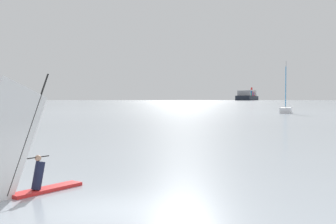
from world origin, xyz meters
The scene contains 5 objects.
ground_plane centered at (0.00, 0.00, 0.00)m, with size 4000.00×4000.00×0.00m, color #9EA8B2.
windsurfer centered at (-3.03, 1.54, 1.15)m, with size 2.72×3.93×4.37m.
cargo_ship centered at (133.40, 876.38, 7.94)m, with size 77.79×199.77×30.20m.
distant_headland centered at (252.00, 1700.01, 10.73)m, with size 1378.68×224.00×21.46m, color #4C564C.
small_sailboat centered at (24.83, 81.68, 1.06)m, with size 4.44×8.17×11.92m.
Camera 1 is at (2.44, -11.58, 3.26)m, focal length 42.89 mm.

